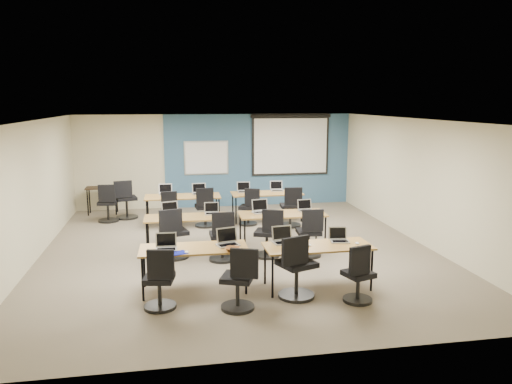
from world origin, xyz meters
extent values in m
cube|color=#6B6354|center=(0.00, 0.00, 0.00)|extent=(8.00, 9.00, 0.02)
cube|color=white|center=(0.00, 0.00, 2.70)|extent=(8.00, 9.00, 0.02)
cube|color=beige|center=(0.00, 4.50, 1.35)|extent=(8.00, 0.04, 2.70)
cube|color=beige|center=(0.00, -4.50, 1.35)|extent=(8.00, 0.04, 2.70)
cube|color=beige|center=(-4.00, 0.00, 1.35)|extent=(0.04, 9.00, 2.70)
cube|color=beige|center=(4.00, 0.00, 1.35)|extent=(0.04, 9.00, 2.70)
cube|color=#3D5977|center=(1.25, 4.47, 1.35)|extent=(5.50, 0.04, 2.70)
cube|color=#B5BFC6|center=(-0.30, 4.43, 1.45)|extent=(1.28, 0.02, 0.98)
cube|color=white|center=(-0.30, 4.42, 1.45)|extent=(1.20, 0.02, 0.90)
cube|color=black|center=(2.20, 4.41, 1.80)|extent=(2.32, 0.03, 1.82)
cube|color=white|center=(2.20, 4.40, 1.76)|extent=(2.20, 0.02, 1.62)
cylinder|color=black|center=(2.20, 4.40, 2.64)|extent=(2.40, 0.10, 0.10)
cube|color=#966331|center=(-1.03, -2.10, 0.71)|extent=(1.75, 0.73, 0.03)
cylinder|color=black|center=(-1.84, -2.41, 0.35)|extent=(0.04, 0.04, 0.70)
cylinder|color=black|center=(-0.21, -2.41, 0.35)|extent=(0.04, 0.04, 0.70)
cylinder|color=black|center=(-1.84, -1.80, 0.35)|extent=(0.04, 0.04, 0.70)
cylinder|color=black|center=(-0.21, -1.80, 0.35)|extent=(0.04, 0.04, 0.70)
cube|color=#996727|center=(1.00, -2.32, 0.71)|extent=(1.78, 0.74, 0.03)
cylinder|color=black|center=(0.17, -2.63, 0.35)|extent=(0.04, 0.04, 0.70)
cylinder|color=black|center=(1.83, -2.63, 0.35)|extent=(0.04, 0.04, 0.70)
cylinder|color=black|center=(0.17, -2.01, 0.35)|extent=(0.04, 0.04, 0.70)
cylinder|color=black|center=(1.83, -2.01, 0.35)|extent=(0.04, 0.04, 0.70)
cube|color=brown|center=(-1.05, 0.14, 0.71)|extent=(1.72, 0.72, 0.03)
cylinder|color=black|center=(-1.85, -0.16, 0.35)|extent=(0.04, 0.04, 0.70)
cylinder|color=black|center=(-0.25, -0.16, 0.35)|extent=(0.04, 0.04, 0.70)
cylinder|color=black|center=(-1.85, 0.44, 0.35)|extent=(0.04, 0.04, 0.70)
cylinder|color=black|center=(-0.25, 0.44, 0.35)|extent=(0.04, 0.04, 0.70)
cube|color=brown|center=(0.96, 0.09, 0.71)|extent=(1.83, 0.76, 0.03)
cylinder|color=black|center=(0.10, -0.23, 0.35)|extent=(0.04, 0.04, 0.70)
cylinder|color=black|center=(1.82, -0.23, 0.35)|extent=(0.04, 0.04, 0.70)
cylinder|color=black|center=(0.10, 0.42, 0.35)|extent=(0.04, 0.04, 0.70)
cylinder|color=black|center=(1.82, 0.42, 0.35)|extent=(0.04, 0.04, 0.70)
cube|color=brown|center=(-1.06, 2.45, 0.71)|extent=(1.88, 0.78, 0.03)
cylinder|color=black|center=(-1.94, 2.12, 0.35)|extent=(0.04, 0.04, 0.70)
cylinder|color=black|center=(-0.18, 2.12, 0.35)|extent=(0.04, 0.04, 0.70)
cylinder|color=black|center=(-1.94, 2.78, 0.35)|extent=(0.04, 0.04, 0.70)
cylinder|color=black|center=(-0.18, 2.78, 0.35)|extent=(0.04, 0.04, 0.70)
cube|color=brown|center=(1.10, 2.51, 0.71)|extent=(1.82, 0.76, 0.03)
cylinder|color=black|center=(0.25, 2.19, 0.35)|extent=(0.04, 0.04, 0.70)
cylinder|color=black|center=(1.95, 2.19, 0.35)|extent=(0.04, 0.04, 0.70)
cylinder|color=black|center=(0.25, 2.82, 0.35)|extent=(0.04, 0.04, 0.70)
cylinder|color=black|center=(1.95, 2.82, 0.35)|extent=(0.04, 0.04, 0.70)
cube|color=#B6B6C3|center=(-1.47, -2.17, 0.74)|extent=(0.34, 0.24, 0.02)
cube|color=black|center=(-1.47, -2.19, 0.75)|extent=(0.28, 0.14, 0.00)
cube|color=#B6B6C3|center=(-1.47, -2.04, 0.87)|extent=(0.34, 0.06, 0.23)
cube|color=black|center=(-1.47, -2.04, 0.87)|extent=(0.29, 0.04, 0.19)
ellipsoid|color=white|center=(-1.15, -2.36, 0.74)|extent=(0.08, 0.11, 0.03)
cylinder|color=black|center=(-1.58, -2.73, 0.03)|extent=(0.49, 0.49, 0.05)
cylinder|color=black|center=(-1.58, -2.73, 0.22)|extent=(0.06, 0.06, 0.43)
cube|color=black|center=(-1.58, -2.73, 0.47)|extent=(0.43, 0.43, 0.08)
cube|color=black|center=(-1.55, -2.92, 0.75)|extent=(0.39, 0.06, 0.44)
cube|color=#B1B1B5|center=(-0.46, -2.09, 0.74)|extent=(0.36, 0.26, 0.02)
cube|color=black|center=(-0.46, -2.11, 0.75)|extent=(0.30, 0.15, 0.00)
cube|color=#B1B1B5|center=(-0.46, -1.94, 0.88)|extent=(0.36, 0.07, 0.25)
cube|color=black|center=(-0.46, -1.95, 0.88)|extent=(0.32, 0.05, 0.20)
ellipsoid|color=white|center=(-0.32, -2.29, 0.74)|extent=(0.07, 0.10, 0.04)
cylinder|color=black|center=(-0.43, -2.96, 0.03)|extent=(0.51, 0.51, 0.05)
cylinder|color=black|center=(-0.43, -2.96, 0.22)|extent=(0.06, 0.06, 0.45)
cube|color=black|center=(-0.43, -2.96, 0.49)|extent=(0.45, 0.45, 0.08)
cube|color=black|center=(-0.36, -3.15, 0.77)|extent=(0.41, 0.06, 0.44)
cube|color=#B9B9BA|center=(0.48, -2.11, 0.74)|extent=(0.35, 0.26, 0.02)
cube|color=black|center=(0.48, -2.13, 0.75)|extent=(0.30, 0.15, 0.00)
cube|color=#B9B9BA|center=(0.48, -1.97, 0.88)|extent=(0.35, 0.06, 0.24)
cube|color=black|center=(0.48, -1.98, 0.88)|extent=(0.31, 0.05, 0.20)
ellipsoid|color=white|center=(0.86, -2.32, 0.74)|extent=(0.07, 0.10, 0.03)
cylinder|color=black|center=(0.56, -2.67, 0.03)|extent=(0.58, 0.58, 0.05)
cylinder|color=black|center=(0.56, -2.67, 0.26)|extent=(0.06, 0.06, 0.51)
cube|color=black|center=(0.56, -2.67, 0.55)|extent=(0.51, 0.51, 0.08)
cube|color=black|center=(0.47, -2.89, 0.83)|extent=(0.47, 0.06, 0.44)
cube|color=#ADADB9|center=(1.42, -2.21, 0.74)|extent=(0.31, 0.22, 0.02)
cube|color=black|center=(1.42, -2.23, 0.75)|extent=(0.26, 0.13, 0.00)
cube|color=#ADADB9|center=(1.42, -2.09, 0.86)|extent=(0.31, 0.06, 0.21)
cube|color=black|center=(1.42, -2.10, 0.86)|extent=(0.27, 0.04, 0.17)
ellipsoid|color=white|center=(1.67, -2.37, 0.74)|extent=(0.06, 0.10, 0.03)
cylinder|color=black|center=(1.45, -3.00, 0.03)|extent=(0.46, 0.46, 0.05)
cylinder|color=black|center=(1.45, -3.00, 0.20)|extent=(0.06, 0.06, 0.41)
cube|color=black|center=(1.45, -3.00, 0.45)|extent=(0.41, 0.41, 0.08)
cube|color=black|center=(1.40, -3.18, 0.73)|extent=(0.37, 0.06, 0.44)
cube|color=silver|center=(-1.39, 0.29, 0.74)|extent=(0.36, 0.26, 0.02)
cube|color=black|center=(-1.39, 0.27, 0.75)|extent=(0.31, 0.15, 0.00)
cube|color=silver|center=(-1.39, 0.43, 0.88)|extent=(0.36, 0.07, 0.25)
cube|color=black|center=(-1.39, 0.43, 0.88)|extent=(0.32, 0.05, 0.20)
ellipsoid|color=white|center=(-1.23, 0.04, 0.74)|extent=(0.07, 0.10, 0.03)
cylinder|color=black|center=(-1.32, -0.28, 0.03)|extent=(0.55, 0.55, 0.05)
cylinder|color=black|center=(-1.32, -0.28, 0.24)|extent=(0.06, 0.06, 0.49)
cube|color=black|center=(-1.32, -0.28, 0.53)|extent=(0.49, 0.49, 0.08)
cube|color=black|center=(-1.38, -0.50, 0.81)|extent=(0.45, 0.06, 0.44)
cube|color=#B9B9B9|center=(-0.52, 0.26, 0.74)|extent=(0.31, 0.22, 0.02)
cube|color=black|center=(-0.52, 0.24, 0.75)|extent=(0.26, 0.13, 0.00)
cube|color=#B9B9B9|center=(-0.52, 0.38, 0.86)|extent=(0.31, 0.06, 0.21)
cube|color=black|center=(-0.52, 0.38, 0.86)|extent=(0.27, 0.04, 0.17)
ellipsoid|color=white|center=(-0.33, 0.12, 0.74)|extent=(0.08, 0.11, 0.03)
cylinder|color=black|center=(-0.40, -0.60, 0.03)|extent=(0.53, 0.53, 0.05)
cylinder|color=black|center=(-0.40, -0.60, 0.23)|extent=(0.06, 0.06, 0.47)
cube|color=black|center=(-0.40, -0.60, 0.51)|extent=(0.47, 0.47, 0.08)
cube|color=black|center=(-0.40, -0.82, 0.79)|extent=(0.43, 0.06, 0.44)
cube|color=#B5B5BC|center=(0.52, 0.22, 0.74)|extent=(0.36, 0.26, 0.02)
cube|color=black|center=(0.52, 0.20, 0.75)|extent=(0.30, 0.15, 0.00)
cube|color=#B5B5BC|center=(0.52, 0.36, 0.88)|extent=(0.36, 0.07, 0.25)
cube|color=black|center=(0.52, 0.35, 0.88)|extent=(0.31, 0.05, 0.20)
ellipsoid|color=white|center=(0.86, 0.15, 0.74)|extent=(0.08, 0.10, 0.03)
cylinder|color=black|center=(0.50, -0.53, 0.03)|extent=(0.52, 0.52, 0.05)
cylinder|color=black|center=(0.50, -0.53, 0.23)|extent=(0.06, 0.06, 0.46)
cube|color=black|center=(0.50, -0.53, 0.50)|extent=(0.46, 0.46, 0.08)
cube|color=black|center=(0.58, -0.72, 0.78)|extent=(0.42, 0.06, 0.44)
cube|color=silver|center=(1.51, 0.19, 0.74)|extent=(0.32, 0.23, 0.02)
cube|color=black|center=(1.51, 0.17, 0.75)|extent=(0.27, 0.13, 0.00)
cube|color=silver|center=(1.51, 0.31, 0.86)|extent=(0.32, 0.06, 0.22)
cube|color=black|center=(1.51, 0.31, 0.86)|extent=(0.28, 0.04, 0.18)
ellipsoid|color=white|center=(1.68, 0.05, 0.74)|extent=(0.09, 0.12, 0.04)
cylinder|color=black|center=(1.34, -0.63, 0.03)|extent=(0.52, 0.52, 0.05)
cylinder|color=black|center=(1.34, -0.63, 0.23)|extent=(0.06, 0.06, 0.46)
cube|color=black|center=(1.34, -0.63, 0.50)|extent=(0.46, 0.46, 0.08)
cube|color=black|center=(1.35, -0.84, 0.78)|extent=(0.42, 0.06, 0.44)
cube|color=#ACACB8|center=(-1.48, 2.73, 0.74)|extent=(0.34, 0.24, 0.02)
cube|color=black|center=(-1.48, 2.71, 0.75)|extent=(0.29, 0.14, 0.00)
cube|color=#ACACB8|center=(-1.48, 2.86, 0.87)|extent=(0.34, 0.06, 0.23)
cube|color=black|center=(-1.48, 2.85, 0.87)|extent=(0.30, 0.04, 0.19)
ellipsoid|color=white|center=(-1.28, 2.49, 0.74)|extent=(0.07, 0.10, 0.03)
cylinder|color=black|center=(-1.38, 2.08, 0.03)|extent=(0.47, 0.47, 0.05)
cylinder|color=black|center=(-1.38, 2.08, 0.21)|extent=(0.06, 0.06, 0.41)
cube|color=black|center=(-1.38, 2.08, 0.45)|extent=(0.41, 0.41, 0.08)
cube|color=black|center=(-1.40, 1.89, 0.73)|extent=(0.38, 0.06, 0.44)
cube|color=#B2B2B5|center=(-0.63, 2.59, 0.74)|extent=(0.35, 0.26, 0.02)
cube|color=black|center=(-0.63, 2.57, 0.75)|extent=(0.30, 0.15, 0.00)
cube|color=#B2B2B5|center=(-0.63, 2.73, 0.88)|extent=(0.35, 0.07, 0.24)
cube|color=black|center=(-0.63, 2.72, 0.88)|extent=(0.31, 0.05, 0.20)
ellipsoid|color=white|center=(-0.38, 2.44, 0.74)|extent=(0.07, 0.11, 0.03)
cylinder|color=black|center=(-0.53, 2.14, 0.03)|extent=(0.52, 0.52, 0.05)
cylinder|color=black|center=(-0.53, 2.14, 0.23)|extent=(0.06, 0.06, 0.46)
cube|color=black|center=(-0.53, 2.14, 0.50)|extent=(0.46, 0.46, 0.08)
cube|color=black|center=(-0.54, 1.93, 0.78)|extent=(0.42, 0.06, 0.44)
cube|color=#A9A9A9|center=(0.54, 2.66, 0.74)|extent=(0.34, 0.25, 0.02)
cube|color=black|center=(0.54, 2.64, 0.75)|extent=(0.29, 0.15, 0.00)
cube|color=#A9A9A9|center=(0.54, 2.79, 0.87)|extent=(0.34, 0.06, 0.24)
cube|color=black|center=(0.54, 2.78, 0.87)|extent=(0.30, 0.04, 0.19)
ellipsoid|color=white|center=(0.81, 2.44, 0.74)|extent=(0.09, 0.11, 0.03)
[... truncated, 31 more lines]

